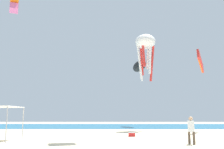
# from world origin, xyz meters

# --- Properties ---
(ground) EXTENTS (110.00, 110.00, 0.10)m
(ground) POSITION_xyz_m (0.00, 0.00, -0.05)
(ground) COLOR beige
(ocean_strip) EXTENTS (110.00, 20.95, 0.03)m
(ocean_strip) POSITION_xyz_m (0.00, 26.87, 0.01)
(ocean_strip) COLOR #1E6B93
(ocean_strip) RESTS_ON ground
(person_leftmost) EXTENTS (0.41, 0.41, 1.71)m
(person_leftmost) POSITION_xyz_m (6.12, -1.31, 1.01)
(person_leftmost) COLOR brown
(person_leftmost) RESTS_ON ground
(cooler_box) EXTENTS (0.57, 0.37, 0.35)m
(cooler_box) POSITION_xyz_m (2.80, 4.52, 0.18)
(cooler_box) COLOR red
(cooler_box) RESTS_ON ground
(kite_box_orange) EXTENTS (1.57, 1.71, 2.67)m
(kite_box_orange) POSITION_xyz_m (-12.74, 15.16, 17.34)
(kite_box_orange) COLOR orange
(kite_inflatable_black) EXTENTS (2.91, 6.12, 2.30)m
(kite_inflatable_black) POSITION_xyz_m (5.60, 24.37, 10.20)
(kite_inflatable_black) COLOR black
(kite_octopus_white) EXTENTS (3.43, 3.43, 6.09)m
(kite_octopus_white) POSITION_xyz_m (5.33, 13.55, 10.88)
(kite_octopus_white) COLOR white
(kite_parafoil_red) EXTENTS (1.79, 3.44, 2.24)m
(kite_parafoil_red) POSITION_xyz_m (11.22, 10.67, 7.91)
(kite_parafoil_red) COLOR red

